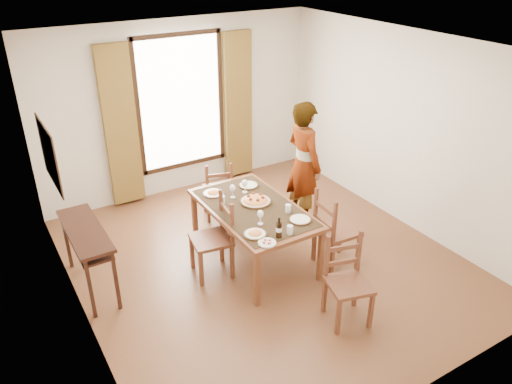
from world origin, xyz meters
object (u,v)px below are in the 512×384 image
console_table (86,238)px  pasta_platter (256,199)px  dining_table (254,212)px  man (304,164)px

console_table → pasta_platter: size_ratio=3.00×
dining_table → pasta_platter: (0.09, 0.10, 0.11)m
man → pasta_platter: 1.08m
console_table → man: man is taller
console_table → dining_table: size_ratio=0.69×
console_table → pasta_platter: (2.02, -0.39, 0.12)m
console_table → dining_table: (1.93, -0.49, 0.01)m
console_table → man: 3.03m
console_table → man: size_ratio=0.66×
console_table → man: (3.03, -0.02, 0.22)m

